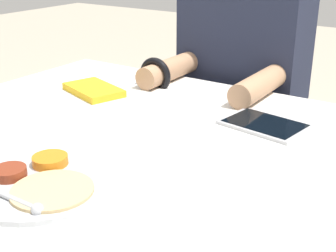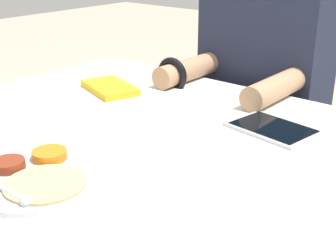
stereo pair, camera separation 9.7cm
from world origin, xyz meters
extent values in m
cylinder|color=#B7BABF|center=(-0.01, -0.26, 0.74)|extent=(0.27, 0.27, 0.01)
cylinder|color=orange|center=(-0.05, -0.20, 0.75)|extent=(0.07, 0.07, 0.02)
cylinder|color=maroon|center=(-0.07, -0.28, 0.75)|extent=(0.06, 0.06, 0.02)
cylinder|color=tan|center=(0.04, -0.28, 0.75)|extent=(0.15, 0.15, 0.01)
cylinder|color=#B7BABF|center=(0.00, -0.34, 0.75)|extent=(0.14, 0.01, 0.01)
sphere|color=#B7BABF|center=(0.06, -0.34, 0.75)|extent=(0.02, 0.02, 0.02)
cube|color=silver|center=(-0.31, 0.21, 0.74)|extent=(0.21, 0.16, 0.01)
cube|color=gold|center=(-0.31, 0.21, 0.74)|extent=(0.21, 0.17, 0.02)
cube|color=#B7B7BC|center=(0.22, 0.24, 0.74)|extent=(0.22, 0.17, 0.01)
cube|color=black|center=(0.22, 0.24, 0.74)|extent=(0.19, 0.15, 0.00)
cube|color=black|center=(-0.04, 0.67, 0.22)|extent=(0.37, 0.22, 0.44)
cube|color=#1E2338|center=(-0.04, 0.67, 0.74)|extent=(0.41, 0.20, 0.59)
cylinder|color=tan|center=(-0.20, 0.45, 0.77)|extent=(0.07, 0.27, 0.07)
cylinder|color=tan|center=(0.11, 0.45, 0.77)|extent=(0.07, 0.27, 0.07)
torus|color=black|center=(-0.20, 0.37, 0.77)|extent=(0.11, 0.02, 0.11)
camera|label=1|loc=(0.60, -0.76, 1.16)|focal=50.00mm
camera|label=2|loc=(0.68, -0.71, 1.16)|focal=50.00mm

